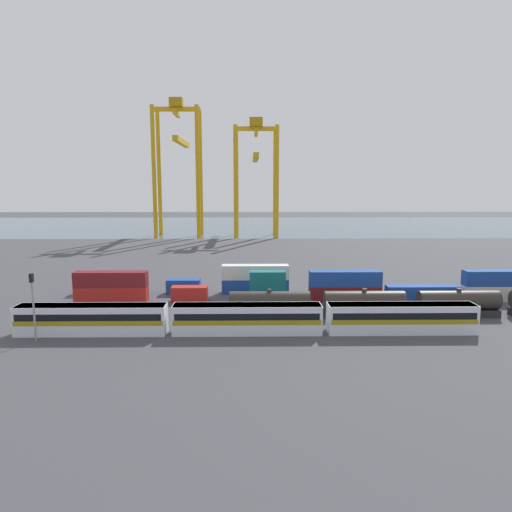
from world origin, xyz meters
TOP-DOWN VIEW (x-y plane):
  - ground_plane at (0.00, 40.00)m, footprint 420.00×420.00m
  - harbour_water at (0.00, 139.92)m, footprint 400.00×110.00m
  - passenger_train at (-8.39, -23.33)m, footprint 60.89×3.14m
  - freight_tank_row at (16.24, -15.71)m, footprint 54.60×2.79m
  - signal_mast at (-35.25, -25.99)m, footprint 0.36×0.60m
  - shipping_container_0 at (-31.36, -6.37)m, footprint 12.10×2.44m
  - shipping_container_1 at (-31.36, -6.37)m, footprint 12.10×2.44m
  - shipping_container_2 at (-18.20, -6.37)m, footprint 6.04×2.44m
  - shipping_container_3 at (-5.03, -6.37)m, footprint 6.04×2.44m
  - shipping_container_4 at (-5.03, -6.37)m, footprint 6.04×2.44m
  - shipping_container_5 at (8.14, -6.37)m, footprint 12.10×2.44m
  - shipping_container_6 at (8.14, -6.37)m, footprint 12.10×2.44m
  - shipping_container_7 at (21.31, -6.37)m, footprint 12.10×2.44m
  - shipping_container_8 at (34.48, -6.37)m, footprint 12.10×2.44m
  - shipping_container_9 at (34.48, -6.37)m, footprint 12.10×2.44m
  - shipping_container_12 at (-33.16, -0.37)m, footprint 12.10×2.44m
  - shipping_container_13 at (-20.08, -0.37)m, footprint 6.04×2.44m
  - shipping_container_14 at (-7.00, -0.37)m, footprint 12.10×2.44m
  - shipping_container_15 at (-7.00, -0.37)m, footprint 12.10×2.44m
  - shipping_container_16 at (6.08, -0.37)m, footprint 6.04×2.44m
  - gantry_crane_west at (-34.76, 95.91)m, footprint 17.53×34.37m
  - gantry_crane_central at (-5.46, 96.48)m, footprint 16.64×37.10m

SIDE VIEW (x-z plane):
  - ground_plane at x=0.00m, z-range 0.00..0.00m
  - harbour_water at x=0.00m, z-range 0.00..0.01m
  - shipping_container_0 at x=-31.36m, z-range 0.00..2.60m
  - shipping_container_2 at x=-18.20m, z-range 0.00..2.60m
  - shipping_container_3 at x=-5.03m, z-range 0.00..2.60m
  - shipping_container_5 at x=8.14m, z-range 0.00..2.60m
  - shipping_container_7 at x=21.31m, z-range 0.00..2.60m
  - shipping_container_8 at x=34.48m, z-range 0.00..2.60m
  - shipping_container_12 at x=-33.16m, z-range 0.00..2.60m
  - shipping_container_13 at x=-20.08m, z-range 0.00..2.60m
  - shipping_container_14 at x=-7.00m, z-range 0.00..2.60m
  - shipping_container_16 at x=6.08m, z-range 0.00..2.60m
  - freight_tank_row at x=16.24m, z-range -0.13..4.12m
  - passenger_train at x=-8.39m, z-range 0.19..4.09m
  - shipping_container_1 at x=-31.36m, z-range 2.60..5.20m
  - shipping_container_4 at x=-5.03m, z-range 2.60..5.20m
  - shipping_container_6 at x=8.14m, z-range 2.60..5.20m
  - shipping_container_9 at x=34.48m, z-range 2.60..5.20m
  - shipping_container_15 at x=-7.00m, z-range 2.60..5.20m
  - signal_mast at x=-35.25m, z-range 1.21..9.89m
  - gantry_crane_central at x=-5.46m, z-range 4.49..48.51m
  - gantry_crane_west at x=-34.76m, z-range 4.97..55.93m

